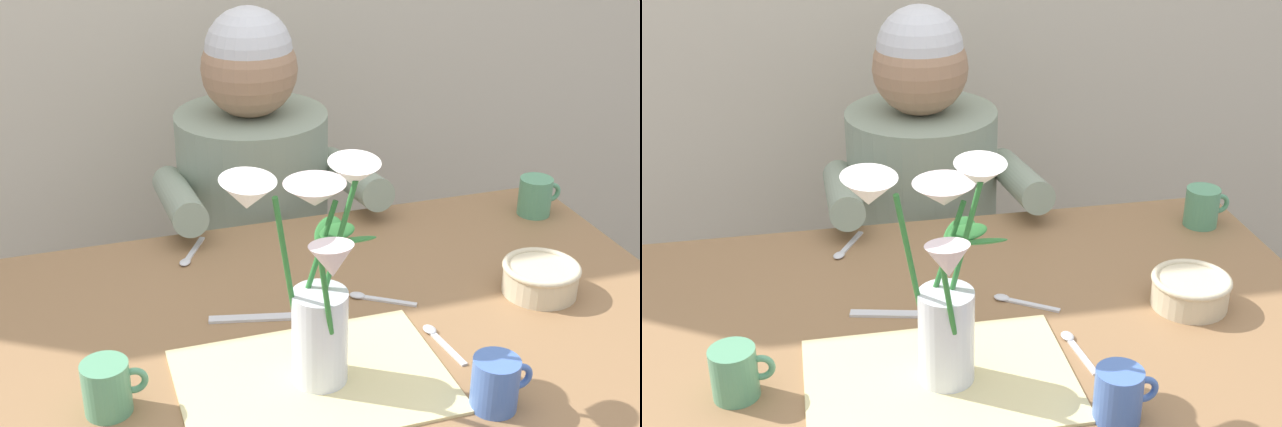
% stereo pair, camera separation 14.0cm
% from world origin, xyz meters
% --- Properties ---
extents(dining_table, '(1.20, 0.80, 0.74)m').
position_xyz_m(dining_table, '(0.00, 0.00, 0.64)').
color(dining_table, olive).
rests_on(dining_table, ground_plane).
extents(seated_person, '(0.45, 0.47, 1.14)m').
position_xyz_m(seated_person, '(-0.01, 0.62, 0.56)').
color(seated_person, '#4C4C56').
rests_on(seated_person, ground_plane).
extents(striped_placemat, '(0.40, 0.28, 0.00)m').
position_xyz_m(striped_placemat, '(-0.10, -0.14, 0.74)').
color(striped_placemat, beige).
rests_on(striped_placemat, dining_table).
extents(flower_vase, '(0.26, 0.24, 0.35)m').
position_xyz_m(flower_vase, '(-0.09, -0.15, 0.92)').
color(flower_vase, silver).
rests_on(flower_vase, dining_table).
extents(ceramic_bowl, '(0.14, 0.14, 0.06)m').
position_xyz_m(ceramic_bowl, '(0.36, -0.01, 0.77)').
color(ceramic_bowl, beige).
rests_on(ceramic_bowl, dining_table).
extents(dinner_knife, '(0.19, 0.06, 0.00)m').
position_xyz_m(dinner_knife, '(-0.12, 0.05, 0.74)').
color(dinner_knife, silver).
rests_on(dinner_knife, dining_table).
extents(tea_cup, '(0.09, 0.07, 0.08)m').
position_xyz_m(tea_cup, '(-0.39, -0.12, 0.78)').
color(tea_cup, '#569970').
rests_on(tea_cup, dining_table).
extents(ceramic_mug, '(0.09, 0.07, 0.08)m').
position_xyz_m(ceramic_mug, '(0.13, -0.28, 0.78)').
color(ceramic_mug, '#476BB7').
rests_on(ceramic_mug, dining_table).
extents(coffee_cup, '(0.09, 0.07, 0.08)m').
position_xyz_m(coffee_cup, '(0.51, 0.27, 0.78)').
color(coffee_cup, '#569970').
rests_on(coffee_cup, dining_table).
extents(spoon_0, '(0.11, 0.08, 0.01)m').
position_xyz_m(spoon_0, '(0.07, 0.05, 0.74)').
color(spoon_0, silver).
rests_on(spoon_0, dining_table).
extents(spoon_1, '(0.07, 0.11, 0.01)m').
position_xyz_m(spoon_1, '(-0.21, 0.30, 0.74)').
color(spoon_1, silver).
rests_on(spoon_1, dining_table).
extents(spoon_2, '(0.03, 0.12, 0.01)m').
position_xyz_m(spoon_2, '(0.13, -0.10, 0.74)').
color(spoon_2, silver).
rests_on(spoon_2, dining_table).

